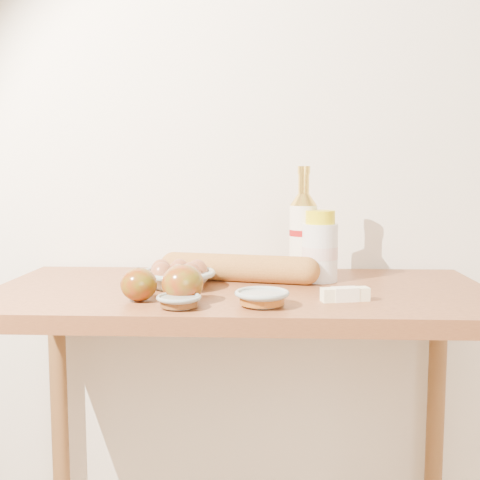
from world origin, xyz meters
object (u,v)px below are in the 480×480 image
(bourbon_bottle, at_px, (303,233))
(cream_bottle, at_px, (320,249))
(table, at_px, (241,337))
(baguette, at_px, (238,268))
(egg_bowl, at_px, (178,276))

(bourbon_bottle, xyz_separation_m, cream_bottle, (0.04, -0.03, -0.04))
(table, height_order, baguette, baguette)
(cream_bottle, distance_m, egg_bowl, 0.37)
(cream_bottle, bearing_deg, bourbon_bottle, 161.36)
(egg_bowl, height_order, baguette, baguette)
(bourbon_bottle, distance_m, egg_bowl, 0.35)
(egg_bowl, relative_size, baguette, 0.44)
(cream_bottle, relative_size, baguette, 0.43)
(egg_bowl, bearing_deg, table, 1.14)
(bourbon_bottle, bearing_deg, egg_bowl, -132.93)
(bourbon_bottle, distance_m, baguette, 0.19)
(table, xyz_separation_m, baguette, (-0.01, 0.08, 0.16))
(bourbon_bottle, height_order, cream_bottle, bourbon_bottle)
(egg_bowl, bearing_deg, cream_bottle, 16.30)
(bourbon_bottle, relative_size, cream_bottle, 1.62)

